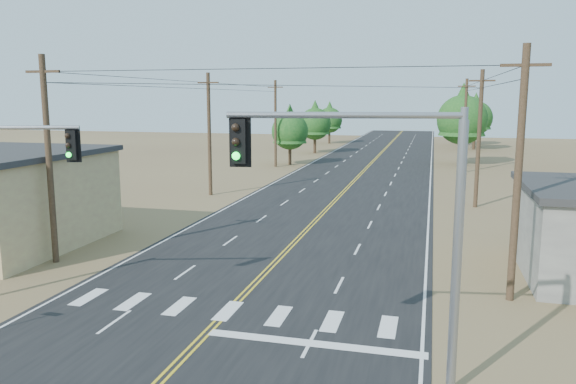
% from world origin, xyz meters
% --- Properties ---
extents(road, '(15.00, 200.00, 0.02)m').
position_xyz_m(road, '(0.00, 30.00, 0.01)').
color(road, black).
rests_on(road, ground).
extents(utility_pole_left_near, '(1.80, 0.30, 10.00)m').
position_xyz_m(utility_pole_left_near, '(-10.50, 12.00, 5.12)').
color(utility_pole_left_near, '#4C3826').
rests_on(utility_pole_left_near, ground).
extents(utility_pole_left_mid, '(1.80, 0.30, 10.00)m').
position_xyz_m(utility_pole_left_mid, '(-10.50, 32.00, 5.12)').
color(utility_pole_left_mid, '#4C3826').
rests_on(utility_pole_left_mid, ground).
extents(utility_pole_left_far, '(1.80, 0.30, 10.00)m').
position_xyz_m(utility_pole_left_far, '(-10.50, 52.00, 5.12)').
color(utility_pole_left_far, '#4C3826').
rests_on(utility_pole_left_far, ground).
extents(utility_pole_right_near, '(1.80, 0.30, 10.00)m').
position_xyz_m(utility_pole_right_near, '(10.50, 12.00, 5.12)').
color(utility_pole_right_near, '#4C3826').
rests_on(utility_pole_right_near, ground).
extents(utility_pole_right_mid, '(1.80, 0.30, 10.00)m').
position_xyz_m(utility_pole_right_mid, '(10.50, 32.00, 5.12)').
color(utility_pole_right_mid, '#4C3826').
rests_on(utility_pole_right_mid, ground).
extents(utility_pole_right_far, '(1.80, 0.30, 10.00)m').
position_xyz_m(utility_pole_right_far, '(10.50, 52.00, 5.12)').
color(utility_pole_right_far, '#4C3826').
rests_on(utility_pole_right_far, ground).
extents(signal_mast_right, '(6.16, 1.38, 7.76)m').
position_xyz_m(signal_mast_right, '(6.25, 3.70, 5.23)').
color(signal_mast_right, gray).
rests_on(signal_mast_right, ground).
extents(tree_left_near, '(4.39, 4.39, 7.32)m').
position_xyz_m(tree_left_near, '(-9.38, 54.42, 4.48)').
color(tree_left_near, '#3F2D1E').
rests_on(tree_left_near, ground).
extents(tree_left_mid, '(4.64, 4.64, 7.73)m').
position_xyz_m(tree_left_mid, '(-9.44, 69.47, 4.72)').
color(tree_left_mid, '#3F2D1E').
rests_on(tree_left_mid, ground).
extents(tree_left_far, '(4.47, 4.47, 7.46)m').
position_xyz_m(tree_left_far, '(-10.54, 87.35, 4.56)').
color(tree_left_far, '#3F2D1E').
rests_on(tree_left_far, ground).
extents(tree_right_near, '(5.89, 5.89, 9.82)m').
position_xyz_m(tree_right_near, '(10.56, 59.43, 6.01)').
color(tree_right_near, '#3F2D1E').
rests_on(tree_right_near, ground).
extents(tree_right_mid, '(5.31, 5.31, 8.85)m').
position_xyz_m(tree_right_mid, '(13.51, 81.42, 5.41)').
color(tree_right_mid, '#3F2D1E').
rests_on(tree_right_mid, ground).
extents(tree_right_far, '(5.56, 5.56, 9.27)m').
position_xyz_m(tree_right_far, '(12.42, 89.31, 5.67)').
color(tree_right_far, '#3F2D1E').
rests_on(tree_right_far, ground).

